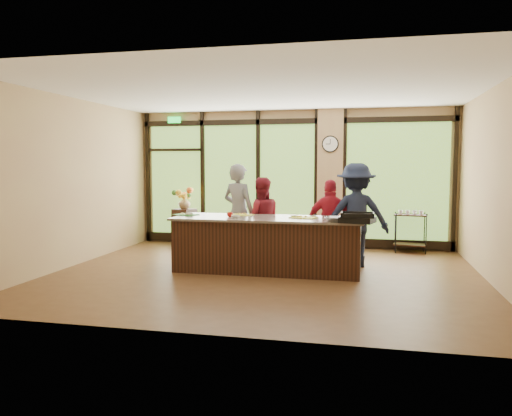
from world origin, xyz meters
The scene contains 25 objects.
floor centered at (0.00, 0.00, 0.00)m, with size 7.00×7.00×0.00m, color #50321C.
ceiling centered at (0.00, 0.00, 3.00)m, with size 7.00×7.00×0.00m, color white.
back_wall centered at (0.00, 3.00, 1.50)m, with size 7.00×7.00×0.00m, color tan.
left_wall centered at (-3.50, 0.00, 1.50)m, with size 6.00×6.00×0.00m, color tan.
right_wall centered at (3.50, 0.00, 1.50)m, with size 6.00×6.00×0.00m, color tan.
window_wall centered at (0.16, 2.95, 1.39)m, with size 6.90×0.12×3.00m.
island_base centered at (0.00, 0.30, 0.44)m, with size 3.10×1.00×0.88m, color black.
countertop centered at (0.00, 0.30, 0.90)m, with size 3.20×1.10×0.04m, color #71685D.
wall_clock centered at (0.85, 2.87, 2.25)m, with size 0.36×0.04×0.36m.
cook_left centered at (-0.72, 1.12, 0.91)m, with size 0.67×0.44×1.83m, color slate.
cook_midleft centered at (-0.29, 1.10, 0.79)m, with size 0.77×0.60×1.58m, color maroon.
cook_midright centered at (1.01, 1.02, 0.77)m, with size 0.91×0.38×1.55m, color maroon.
cook_right centered at (1.45, 1.03, 0.92)m, with size 1.19×0.68×1.84m, color #171D33.
roasting_pan centered at (1.50, -0.17, 0.96)m, with size 0.50×0.39×0.09m, color black.
mixing_bowl centered at (1.15, -0.09, 0.96)m, with size 0.31×0.31×0.08m, color silver.
cutting_board_left centered at (-1.50, 0.38, 0.93)m, with size 0.39×0.29×0.01m, color #318831.
cutting_board_center centered at (-0.53, 0.58, 0.93)m, with size 0.36×0.27×0.01m, color gold.
cutting_board_right centered at (0.60, 0.35, 0.93)m, with size 0.41×0.31×0.01m, color gold.
prep_bowl_near centered at (-1.42, 0.30, 0.94)m, with size 0.14×0.14×0.04m, color silver.
prep_bowl_mid centered at (-0.52, 0.11, 0.94)m, with size 0.14×0.14×0.04m, color silver.
prep_bowl_far centered at (0.43, 0.42, 0.94)m, with size 0.13×0.13×0.03m, color silver.
red_ramekin centered at (-0.66, 0.25, 0.96)m, with size 0.10×0.10×0.08m, color red.
flower_stand centered at (-2.32, 2.47, 0.41)m, with size 0.41×0.41×0.83m, color black.
flower_vase centered at (-2.32, 2.47, 0.97)m, with size 0.27×0.27×0.28m, color olive.
bar_cart centered at (2.52, 2.68, 0.53)m, with size 0.70×0.48×0.88m.
Camera 1 is at (1.63, -7.95, 1.82)m, focal length 35.00 mm.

